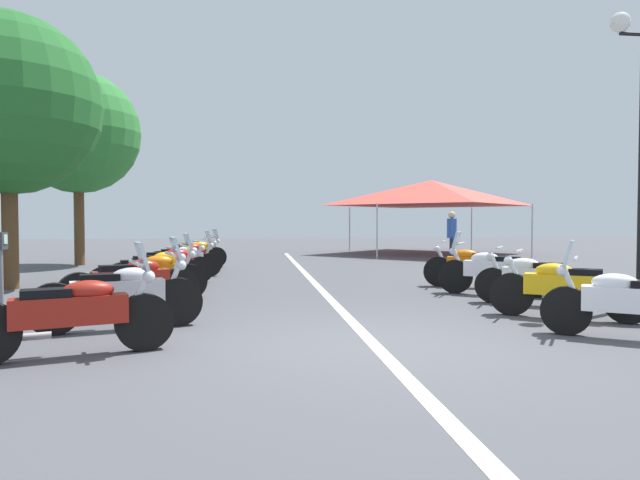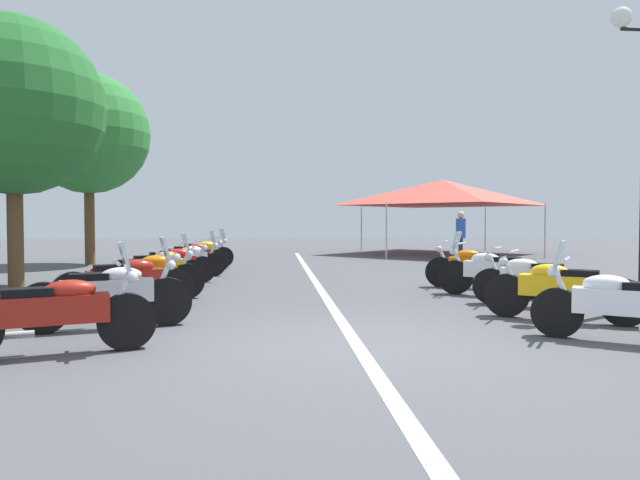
% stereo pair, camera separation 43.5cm
% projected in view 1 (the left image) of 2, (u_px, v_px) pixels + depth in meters
% --- Properties ---
extents(ground_plane, '(80.00, 80.00, 0.00)m').
position_uv_depth(ground_plane, '(375.00, 345.00, 6.47)').
color(ground_plane, '#4C4C51').
extents(lane_centre_stripe, '(24.71, 0.16, 0.01)m').
position_uv_depth(lane_centre_stripe, '(317.00, 285.00, 12.49)').
color(lane_centre_stripe, beige).
rests_on(lane_centre_stripe, ground_plane).
extents(motorcycle_left_row_0, '(0.94, 2.06, 1.21)m').
position_uv_depth(motorcycle_left_row_0, '(73.00, 313.00, 5.89)').
color(motorcycle_left_row_0, black).
rests_on(motorcycle_left_row_0, ground_plane).
extents(motorcycle_left_row_1, '(0.89, 2.13, 1.22)m').
position_uv_depth(motorcycle_left_row_1, '(121.00, 294.00, 7.35)').
color(motorcycle_left_row_1, black).
rests_on(motorcycle_left_row_1, ground_plane).
extents(motorcycle_left_row_2, '(1.09, 2.03, 1.01)m').
position_uv_depth(motorcycle_left_row_2, '(132.00, 283.00, 8.76)').
color(motorcycle_left_row_2, black).
rests_on(motorcycle_left_row_2, ground_plane).
extents(motorcycle_left_row_3, '(0.84, 2.05, 1.21)m').
position_uv_depth(motorcycle_left_row_3, '(150.00, 275.00, 10.02)').
color(motorcycle_left_row_3, black).
rests_on(motorcycle_left_row_3, ground_plane).
extents(motorcycle_left_row_4, '(1.08, 1.88, 0.99)m').
position_uv_depth(motorcycle_left_row_4, '(159.00, 269.00, 11.44)').
color(motorcycle_left_row_4, black).
rests_on(motorcycle_left_row_4, ground_plane).
extents(motorcycle_left_row_5, '(0.87, 1.98, 0.99)m').
position_uv_depth(motorcycle_left_row_5, '(169.00, 264.00, 12.73)').
color(motorcycle_left_row_5, black).
rests_on(motorcycle_left_row_5, ground_plane).
extents(motorcycle_left_row_6, '(0.83, 2.03, 1.19)m').
position_uv_depth(motorcycle_left_row_6, '(182.00, 260.00, 14.19)').
color(motorcycle_left_row_6, black).
rests_on(motorcycle_left_row_6, ground_plane).
extents(motorcycle_left_row_7, '(1.17, 2.00, 1.00)m').
position_uv_depth(motorcycle_left_row_7, '(187.00, 257.00, 15.40)').
color(motorcycle_left_row_7, black).
rests_on(motorcycle_left_row_7, ground_plane).
extents(motorcycle_left_row_8, '(0.95, 1.93, 1.20)m').
position_uv_depth(motorcycle_left_row_8, '(195.00, 253.00, 17.00)').
color(motorcycle_left_row_8, black).
rests_on(motorcycle_left_row_8, ground_plane).
extents(motorcycle_right_row_0, '(1.24, 1.79, 1.19)m').
position_uv_depth(motorcycle_right_row_0, '(628.00, 302.00, 6.75)').
color(motorcycle_right_row_0, black).
rests_on(motorcycle_right_row_0, ground_plane).
extents(motorcycle_right_row_1, '(1.34, 1.90, 1.00)m').
position_uv_depth(motorcycle_right_row_1, '(566.00, 288.00, 8.18)').
color(motorcycle_right_row_1, black).
rests_on(motorcycle_right_row_1, ground_plane).
extents(motorcycle_right_row_2, '(1.16, 1.75, 0.99)m').
position_uv_depth(motorcycle_right_row_2, '(533.00, 279.00, 9.53)').
color(motorcycle_right_row_2, black).
rests_on(motorcycle_right_row_2, ground_plane).
extents(motorcycle_right_row_3, '(1.26, 1.91, 1.22)m').
position_uv_depth(motorcycle_right_row_3, '(493.00, 271.00, 10.80)').
color(motorcycle_right_row_3, black).
rests_on(motorcycle_right_row_3, ground_plane).
extents(motorcycle_right_row_4, '(1.06, 2.01, 1.01)m').
position_uv_depth(motorcycle_right_row_4, '(473.00, 266.00, 12.07)').
color(motorcycle_right_row_4, black).
rests_on(motorcycle_right_row_4, ground_plane).
extents(parking_meter, '(0.18, 0.13, 1.29)m').
position_uv_depth(parking_meter, '(1.00, 263.00, 7.15)').
color(parking_meter, slate).
rests_on(parking_meter, ground_plane).
extents(traffic_cone_2, '(0.36, 0.36, 0.61)m').
position_uv_depth(traffic_cone_2, '(560.00, 282.00, 10.50)').
color(traffic_cone_2, orange).
rests_on(traffic_cone_2, ground_plane).
extents(bystander_0, '(0.51, 0.32, 1.75)m').
position_uv_depth(bystander_0, '(452.00, 233.00, 18.64)').
color(bystander_0, '#1E2338').
rests_on(bystander_0, ground_plane).
extents(roadside_tree_1, '(3.92, 3.92, 6.24)m').
position_uv_depth(roadside_tree_1, '(78.00, 133.00, 18.08)').
color(roadside_tree_1, brown).
rests_on(roadside_tree_1, ground_plane).
extents(roadside_tree_2, '(3.78, 3.78, 5.76)m').
position_uv_depth(roadside_tree_2, '(8.00, 105.00, 11.73)').
color(roadside_tree_2, brown).
rests_on(roadside_tree_2, ground_plane).
extents(event_tent, '(6.82, 6.82, 3.20)m').
position_uv_depth(event_tent, '(431.00, 193.00, 24.43)').
color(event_tent, '#E54C3F').
rests_on(event_tent, ground_plane).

